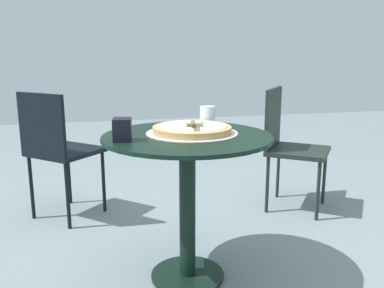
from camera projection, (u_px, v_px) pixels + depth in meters
ground_plane at (188, 276)px, 2.10m from camera, size 10.00×10.00×0.00m
patio_table at (187, 174)px, 1.98m from camera, size 0.80×0.80×0.74m
pizza_on_tray at (192, 130)px, 1.97m from camera, size 0.44×0.44×0.05m
pizza_server at (193, 123)px, 1.91m from camera, size 0.10×0.22×0.02m
drinking_cup at (207, 116)px, 2.20m from camera, size 0.08×0.08×0.10m
napkin_dispenser at (122, 130)px, 1.80m from camera, size 0.09×0.10×0.10m
patio_chair_near at (288, 140)px, 2.94m from camera, size 0.57×0.57×0.87m
patio_chair_far at (57, 145)px, 2.72m from camera, size 0.56×0.56×0.87m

